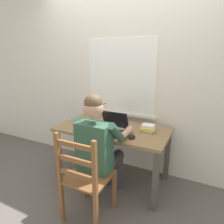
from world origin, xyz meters
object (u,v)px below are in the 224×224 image
object	(u,v)px
wooden_chair	(85,178)
coffee_mug_white	(90,119)
book_stack_main	(148,128)
laptop	(112,127)
desk	(112,135)
seated_person	(100,145)
computer_mouse	(132,137)
coffee_mug_dark	(120,119)

from	to	relation	value
wooden_chair	coffee_mug_white	distance (m)	0.91
wooden_chair	book_stack_main	size ratio (longest dim) A/B	5.29
book_stack_main	coffee_mug_white	bearing A→B (deg)	-177.55
laptop	wooden_chair	bearing A→B (deg)	-87.99
desk	seated_person	world-z (taller)	seated_person
desk	computer_mouse	distance (m)	0.40
coffee_mug_white	desk	bearing A→B (deg)	-7.19
desk	laptop	distance (m)	0.19
desk	computer_mouse	world-z (taller)	computer_mouse
seated_person	wooden_chair	distance (m)	0.36
seated_person	laptop	bearing A→B (deg)	93.75
desk	wooden_chair	xyz separation A→B (m)	(0.06, -0.71, -0.16)
desk	wooden_chair	bearing A→B (deg)	-85.11
seated_person	coffee_mug_dark	world-z (taller)	seated_person
wooden_chair	computer_mouse	distance (m)	0.64
wooden_chair	laptop	size ratio (longest dim) A/B	2.82
laptop	coffee_mug_dark	distance (m)	0.35
computer_mouse	coffee_mug_white	world-z (taller)	coffee_mug_white
desk	coffee_mug_white	world-z (taller)	coffee_mug_white
computer_mouse	book_stack_main	size ratio (longest dim) A/B	0.57
laptop	computer_mouse	xyz separation A→B (m)	(0.29, -0.09, -0.04)
laptop	coffee_mug_dark	world-z (taller)	laptop
computer_mouse	coffee_mug_white	size ratio (longest dim) A/B	0.86
coffee_mug_white	seated_person	bearing A→B (deg)	-48.69
book_stack_main	seated_person	bearing A→B (deg)	-125.99
desk	coffee_mug_white	size ratio (longest dim) A/B	11.73
wooden_chair	coffee_mug_white	xyz separation A→B (m)	(-0.41, 0.75, 0.31)
desk	computer_mouse	bearing A→B (deg)	-30.24
coffee_mug_dark	book_stack_main	bearing A→B (deg)	-20.36
coffee_mug_white	wooden_chair	bearing A→B (deg)	-61.17
desk	coffee_mug_dark	xyz separation A→B (m)	(-0.01, 0.24, 0.15)
book_stack_main	computer_mouse	bearing A→B (deg)	-109.37
computer_mouse	coffee_mug_dark	distance (m)	0.55
computer_mouse	book_stack_main	distance (m)	0.29
seated_person	computer_mouse	size ratio (longest dim) A/B	12.35
seated_person	desk	bearing A→B (deg)	98.08
wooden_chair	desk	bearing A→B (deg)	94.89
desk	seated_person	distance (m)	0.43
desk	coffee_mug_dark	size ratio (longest dim) A/B	11.74
laptop	coffee_mug_dark	size ratio (longest dim) A/B	2.83
coffee_mug_white	computer_mouse	bearing A→B (deg)	-19.15
laptop	coffee_mug_white	world-z (taller)	laptop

